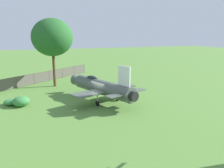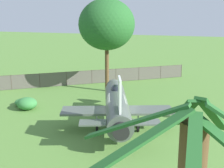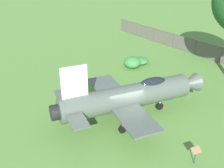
{
  "view_description": "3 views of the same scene",
  "coord_description": "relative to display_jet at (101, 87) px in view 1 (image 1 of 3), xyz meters",
  "views": [
    {
      "loc": [
        25.54,
        -8.29,
        8.37
      ],
      "look_at": [
        -0.21,
        1.33,
        2.1
      ],
      "focal_mm": 35.72,
      "sensor_mm": 36.0,
      "label": 1
    },
    {
      "loc": [
        21.93,
        7.02,
        9.12
      ],
      "look_at": [
        -4.25,
        -1.86,
        2.5
      ],
      "focal_mm": 48.25,
      "sensor_mm": 36.0,
      "label": 2
    },
    {
      "loc": [
        1.8,
        17.44,
        11.85
      ],
      "look_at": [
        0.99,
        -1.05,
        2.39
      ],
      "focal_mm": 44.0,
      "sensor_mm": 36.0,
      "label": 3
    }
  ],
  "objects": [
    {
      "name": "ground_plane",
      "position": [
        0.36,
        0.13,
        -1.84
      ],
      "size": [
        200.0,
        200.0,
        0.0
      ],
      "primitive_type": "plane",
      "color": "#568438"
    },
    {
      "name": "shrub_near_fence",
      "position": [
        -2.22,
        -10.48,
        -1.5
      ],
      "size": [
        1.74,
        1.88,
        0.69
      ],
      "color": "#387F3D",
      "rests_on": "ground_plane"
    },
    {
      "name": "info_plaque",
      "position": [
        -3.36,
        5.19,
        -0.99
      ],
      "size": [
        0.7,
        0.59,
        1.14
      ],
      "color": "#333333",
      "rests_on": "ground_plane"
    },
    {
      "name": "shade_tree",
      "position": [
        -10.27,
        -4.52,
        5.9
      ],
      "size": [
        6.59,
        6.34,
        10.67
      ],
      "color": "brown",
      "rests_on": "ground_plane"
    },
    {
      "name": "shrub_by_tree",
      "position": [
        -1.2,
        -9.42,
        -1.25
      ],
      "size": [
        1.8,
        1.94,
        1.19
      ],
      "color": "#387F3D",
      "rests_on": "ground_plane"
    },
    {
      "name": "display_jet",
      "position": [
        0.0,
        0.0,
        0.0
      ],
      "size": [
        11.68,
        8.93,
        4.92
      ],
      "rotation": [
        0.0,
        0.0,
        3.5
      ],
      "color": "#4C564C",
      "rests_on": "ground_plane"
    },
    {
      "name": "perimeter_fence",
      "position": [
        -11.12,
        -10.28,
        -0.89
      ],
      "size": [
        20.18,
        26.58,
        1.81
      ],
      "rotation": [
        0.0,
        0.0,
        5.36
      ],
      "color": "#4C4238",
      "rests_on": "ground_plane"
    }
  ]
}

